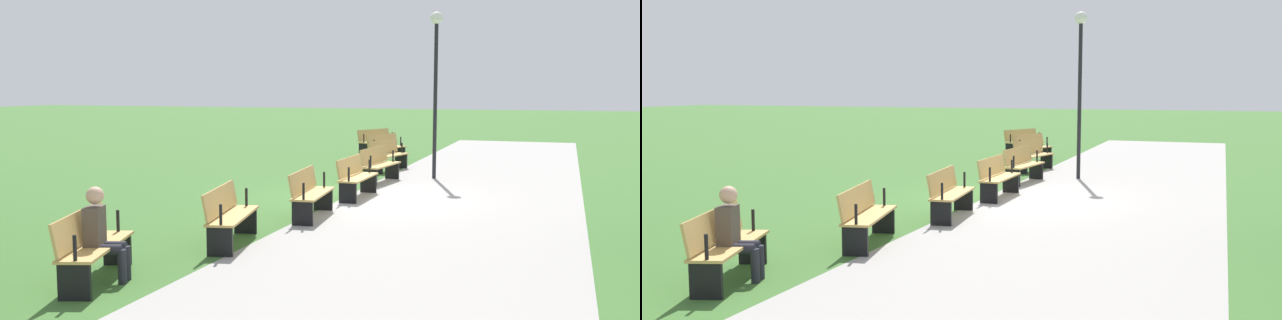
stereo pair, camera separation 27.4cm
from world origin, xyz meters
TOP-DOWN VIEW (x-y plane):
  - ground_plane at (0.00, 0.00)m, footprint 120.00×120.00m
  - path_paving at (0.00, 2.17)m, footprint 34.60×4.94m
  - bench_0 at (-9.76, -2.21)m, footprint 1.75×1.15m
  - bench_1 at (-7.42, -1.28)m, footprint 1.77×1.00m
  - bench_2 at (-5.00, -0.61)m, footprint 1.78×0.83m
  - bench_3 at (-2.51, -0.20)m, footprint 1.75×0.66m
  - bench_4 at (-0.00, -0.07)m, footprint 1.71×0.47m
  - bench_5 at (2.51, -0.20)m, footprint 1.75×0.66m
  - bench_6 at (5.00, -0.61)m, footprint 1.78×0.83m
  - bench_7 at (7.42, -1.28)m, footprint 1.77×1.00m
  - person_seated at (7.39, -1.14)m, footprint 0.45×0.59m
  - lamp_post at (-3.74, 0.98)m, footprint 0.32×0.32m

SIDE VIEW (x-z plane):
  - ground_plane at x=0.00m, z-range 0.00..0.00m
  - path_paving at x=0.00m, z-range 0.00..0.01m
  - bench_0 at x=-9.76m, z-range 0.03..0.92m
  - bench_1 at x=-7.42m, z-range 0.03..0.92m
  - bench_2 at x=-5.00m, z-range 0.03..0.92m
  - bench_3 at x=-2.51m, z-range 0.03..0.92m
  - bench_4 at x=0.00m, z-range 0.03..0.92m
  - bench_5 at x=2.51m, z-range 0.03..0.92m
  - bench_6 at x=5.00m, z-range 0.03..0.92m
  - bench_7 at x=7.42m, z-range 0.03..0.92m
  - person_seated at x=7.39m, z-range 0.04..1.24m
  - lamp_post at x=-3.74m, z-range 0.82..5.17m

